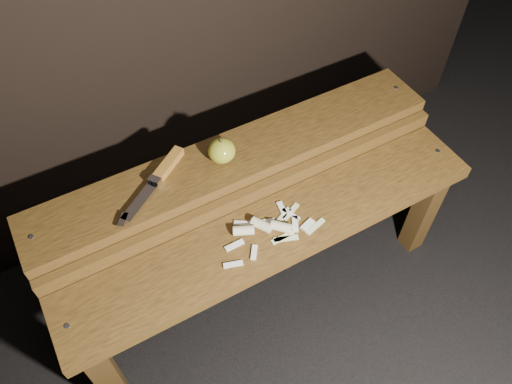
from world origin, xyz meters
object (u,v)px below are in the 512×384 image
apple (222,151)px  knife (161,173)px  bench_rear_tier (238,175)px  bench_front_tier (278,244)px

apple → knife: (-0.17, 0.02, -0.02)m
bench_rear_tier → apple: apple is taller
bench_front_tier → apple: apple is taller
bench_front_tier → knife: knife is taller
bench_front_tier → apple: (-0.04, 0.23, 0.18)m
bench_front_tier → apple: bearing=100.7°
knife → bench_rear_tier: bearing=-7.8°
bench_rear_tier → apple: size_ratio=15.10×
bench_front_tier → bench_rear_tier: size_ratio=1.00×
knife → bench_front_tier: bearing=-50.5°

